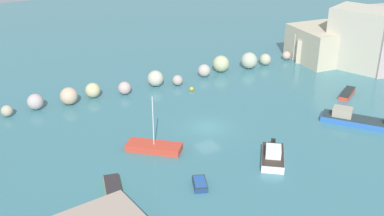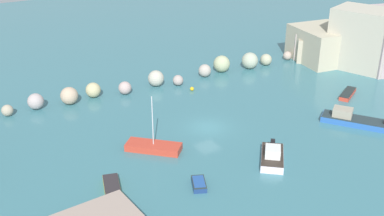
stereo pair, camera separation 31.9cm
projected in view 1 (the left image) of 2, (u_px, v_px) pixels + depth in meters
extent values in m
plane|color=#3A727D|center=(208.00, 127.00, 52.36)|extent=(160.00, 160.00, 0.00)
cube|color=#B5A78D|center=(313.00, 45.00, 74.43)|extent=(9.38, 9.66, 3.62)
cube|color=#B19C9B|center=(383.00, 40.00, 68.17)|extent=(7.73, 9.11, 8.83)
cube|color=#B8B09B|center=(362.00, 39.00, 68.71)|extent=(8.80, 10.21, 8.83)
cube|color=#BAAF93|center=(322.00, 44.00, 72.35)|extent=(8.95, 9.96, 5.19)
cube|color=#A8AD88|center=(362.00, 32.00, 75.24)|extent=(6.49, 6.17, 6.93)
cube|color=#B29D98|center=(321.00, 42.00, 75.01)|extent=(11.32, 11.30, 4.18)
sphere|color=tan|center=(7.00, 111.00, 54.70)|extent=(1.37, 1.37, 1.37)
sphere|color=#AC9E9D|center=(35.00, 102.00, 56.36)|extent=(1.96, 1.96, 1.96)
sphere|color=tan|center=(69.00, 96.00, 57.68)|extent=(2.18, 2.18, 2.18)
sphere|color=tan|center=(93.00, 90.00, 59.68)|extent=(1.94, 1.94, 1.94)
sphere|color=#B49A95|center=(125.00, 88.00, 60.68)|extent=(1.69, 1.69, 1.69)
sphere|color=#B3AF9D|center=(155.00, 78.00, 63.17)|extent=(2.17, 2.17, 2.17)
sphere|color=#A89790|center=(178.00, 80.00, 63.55)|extent=(1.43, 1.43, 1.43)
sphere|color=#ACA296|center=(204.00, 71.00, 66.50)|extent=(1.81, 1.81, 1.81)
sphere|color=#A9B086|center=(221.00, 64.00, 68.22)|extent=(2.42, 2.42, 2.42)
sphere|color=#A5AD95|center=(249.00, 60.00, 69.53)|extent=(2.43, 2.43, 2.43)
sphere|color=#A9A88A|center=(265.00, 59.00, 71.03)|extent=(1.75, 1.75, 1.75)
sphere|color=tan|center=(286.00, 55.00, 73.40)|extent=(1.35, 1.35, 1.35)
sphere|color=gold|center=(192.00, 89.00, 61.96)|extent=(0.53, 0.53, 0.53)
cube|color=#C23C2A|center=(154.00, 147.00, 47.57)|extent=(5.44, 5.30, 0.71)
cylinder|color=silver|center=(153.00, 121.00, 46.32)|extent=(0.10, 0.10, 5.24)
cube|color=white|center=(273.00, 158.00, 45.65)|extent=(4.64, 4.98, 0.74)
cube|color=#2F2620|center=(273.00, 154.00, 45.49)|extent=(4.55, 4.88, 0.06)
cube|color=silver|center=(273.00, 152.00, 44.98)|extent=(2.16, 2.18, 0.99)
cube|color=black|center=(273.00, 141.00, 47.37)|extent=(0.57, 0.56, 0.50)
cube|color=navy|center=(200.00, 184.00, 41.74)|extent=(1.99, 2.54, 0.46)
cube|color=#25302F|center=(200.00, 182.00, 41.63)|extent=(1.95, 2.49, 0.06)
cube|color=#234C93|center=(200.00, 182.00, 41.63)|extent=(1.69, 2.16, 0.08)
cube|color=#D0402D|center=(347.00, 94.00, 60.52)|extent=(4.34, 3.13, 0.50)
cube|color=black|center=(347.00, 92.00, 60.41)|extent=(4.26, 3.06, 0.06)
cube|color=#2B5FB1|center=(353.00, 121.00, 53.16)|extent=(5.87, 6.98, 0.66)
cube|color=#223136|center=(353.00, 118.00, 53.01)|extent=(5.75, 6.84, 0.06)
cube|color=#9E937F|center=(343.00, 112.00, 53.28)|extent=(2.52, 2.64, 1.02)
cube|color=yellow|center=(113.00, 188.00, 41.18)|extent=(2.27, 3.72, 0.55)
cube|color=#2A2528|center=(113.00, 185.00, 41.05)|extent=(2.23, 3.65, 0.06)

